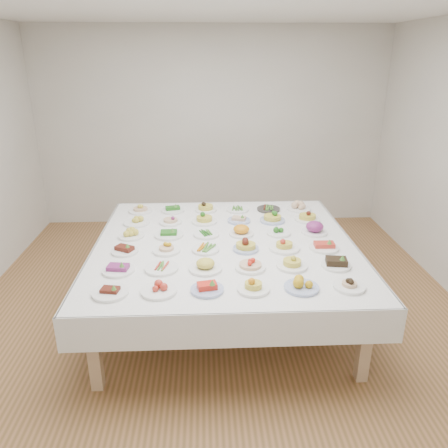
{
  "coord_description": "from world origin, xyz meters",
  "views": [
    {
      "loc": [
        -0.12,
        -3.86,
        2.4
      ],
      "look_at": [
        0.06,
        0.05,
        0.88
      ],
      "focal_mm": 35.0,
      "sensor_mm": 36.0,
      "label": 1
    }
  ],
  "objects_px": {
    "display_table": "(225,249)",
    "dish_35": "(299,205)",
    "dish_18": "(131,232)",
    "dish_0": "(110,289)"
  },
  "relations": [
    {
      "from": "dish_35",
      "to": "dish_0",
      "type": "bearing_deg",
      "value": -134.77
    },
    {
      "from": "dish_0",
      "to": "dish_35",
      "type": "distance_m",
      "value": 2.53
    },
    {
      "from": "display_table",
      "to": "dish_0",
      "type": "height_order",
      "value": "dish_0"
    },
    {
      "from": "display_table",
      "to": "dish_18",
      "type": "xyz_separation_m",
      "value": [
        -0.9,
        0.18,
        0.11
      ]
    },
    {
      "from": "dish_0",
      "to": "dish_35",
      "type": "xyz_separation_m",
      "value": [
        1.78,
        1.79,
        0.01
      ]
    },
    {
      "from": "dish_18",
      "to": "dish_35",
      "type": "height_order",
      "value": "dish_35"
    },
    {
      "from": "dish_0",
      "to": "dish_18",
      "type": "height_order",
      "value": "dish_18"
    },
    {
      "from": "dish_0",
      "to": "dish_35",
      "type": "relative_size",
      "value": 1.0
    },
    {
      "from": "display_table",
      "to": "dish_35",
      "type": "height_order",
      "value": "dish_35"
    },
    {
      "from": "display_table",
      "to": "dish_35",
      "type": "xyz_separation_m",
      "value": [
        0.89,
        0.89,
        0.12
      ]
    }
  ]
}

